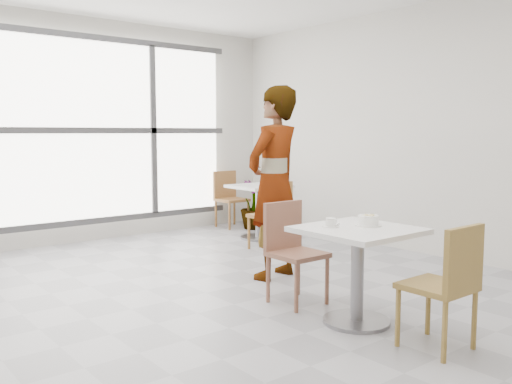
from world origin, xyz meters
TOP-DOWN VIEW (x-y plane):
  - floor at (0.00, 0.00)m, footprint 7.00×7.00m
  - wall_back at (0.00, 3.50)m, footprint 6.00×0.00m
  - wall_right at (3.00, 0.00)m, footprint 0.00×7.00m
  - window at (0.00, 3.44)m, footprint 4.60×0.07m
  - main_table at (0.47, -0.97)m, footprint 0.80×0.80m
  - chair_near at (0.51, -1.72)m, footprint 0.42×0.42m
  - chair_far at (0.45, -0.23)m, footprint 0.42×0.42m
  - oatmeal_bowl at (0.59, -0.96)m, footprint 0.21×0.21m
  - coffee_cup at (0.33, -0.81)m, footprint 0.16×0.13m
  - person at (0.85, 0.47)m, footprint 0.79×0.62m
  - bg_table_right at (2.04, 2.16)m, footprint 0.70×0.70m
  - bg_chair_right_near at (1.68, 1.43)m, footprint 0.42×0.42m
  - bg_chair_right_far at (2.29, 3.22)m, footprint 0.42×0.42m
  - plant_right at (2.48, 2.81)m, footprint 0.55×0.55m

SIDE VIEW (x-z plane):
  - floor at x=0.00m, z-range 0.00..0.00m
  - plant_right at x=2.48m, z-range 0.00..0.74m
  - bg_table_right at x=2.04m, z-range 0.11..0.86m
  - chair_near at x=0.51m, z-range 0.07..0.94m
  - chair_far at x=0.45m, z-range 0.07..0.94m
  - bg_chair_right_near at x=1.68m, z-range 0.07..0.94m
  - bg_chair_right_far at x=2.29m, z-range 0.07..0.94m
  - main_table at x=0.47m, z-range 0.15..0.90m
  - coffee_cup at x=0.33m, z-range 0.75..0.81m
  - oatmeal_bowl at x=0.59m, z-range 0.75..0.84m
  - person at x=0.85m, z-range 0.00..1.93m
  - window at x=0.00m, z-range 0.24..2.76m
  - wall_back at x=0.00m, z-range -1.50..4.50m
  - wall_right at x=3.00m, z-range -2.00..5.00m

